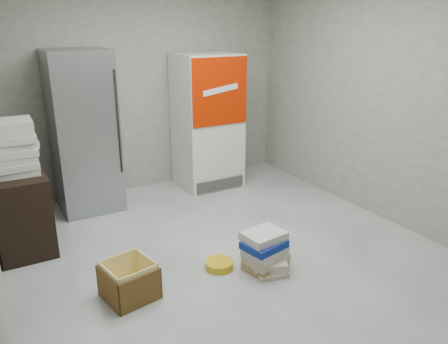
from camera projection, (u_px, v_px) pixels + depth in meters
name	position (u px, v px, depth m)	size (l,w,h in m)	color
ground	(243.00, 265.00, 4.14)	(5.00, 5.00, 0.00)	silver
room_shell	(246.00, 72.00, 3.55)	(4.04, 5.04, 2.82)	#A5A194
steel_fridge	(84.00, 132.00, 5.16)	(0.70, 0.72, 1.90)	gray
coke_cooler	(207.00, 121.00, 5.94)	(0.80, 0.73, 1.80)	silver
wood_shelf	(22.00, 211.00, 4.35)	(0.50, 0.80, 0.80)	black
supply_box_stack	(13.00, 147.00, 4.13)	(0.43, 0.44, 0.52)	silver
phonebook_stack_main	(265.00, 251.00, 4.02)	(0.45, 0.38, 0.37)	#96734E
phonebook_stack_side	(270.00, 267.00, 3.99)	(0.35, 0.34, 0.13)	tan
cardboard_box	(129.00, 283.00, 3.63)	(0.46, 0.46, 0.32)	yellow
bucket_lid	(219.00, 265.00, 4.08)	(0.26, 0.26, 0.07)	gold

